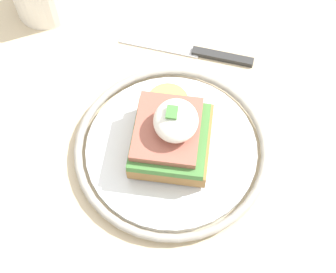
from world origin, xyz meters
TOP-DOWN VIEW (x-y plane):
  - ground_plane at (0.00, 0.00)m, footprint 6.00×6.00m
  - dining_table at (0.00, 0.00)m, footprint 0.87×0.83m
  - plate at (-0.02, 0.03)m, footprint 0.23×0.23m
  - sandwich at (-0.02, 0.03)m, footprint 0.14×0.09m
  - knife at (0.13, 0.02)m, footprint 0.04×0.19m

SIDE VIEW (x-z plane):
  - ground_plane at x=0.00m, z-range 0.00..0.00m
  - dining_table at x=0.00m, z-range 0.24..0.97m
  - knife at x=0.13m, z-range 0.72..0.73m
  - plate at x=-0.02m, z-range 0.72..0.74m
  - sandwich at x=-0.02m, z-range 0.73..0.80m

